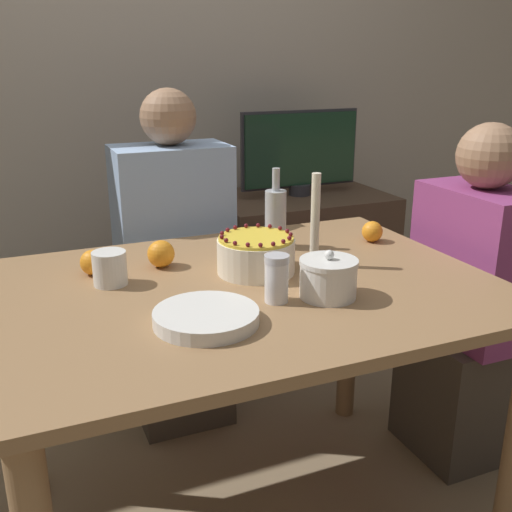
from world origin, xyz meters
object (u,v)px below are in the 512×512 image
sugar_bowl (328,278)px  sugar_shaker (277,278)px  candle (315,229)px  person_woman_floral (470,319)px  cake (256,255)px  bottle (276,217)px  person_man_blue_shirt (176,284)px  tv_monitor (300,151)px

sugar_bowl → sugar_shaker: bearing=170.0°
candle → person_woman_floral: bearing=1.2°
sugar_bowl → person_woman_floral: 0.80m
cake → bottle: bearing=52.5°
candle → person_woman_floral: person_woman_floral is taller
cake → person_man_blue_shirt: bearing=96.7°
sugar_bowl → person_woman_floral: size_ratio=0.12×
cake → person_woman_floral: person_woman_floral is taller
cake → bottle: size_ratio=0.86×
bottle → tv_monitor: 0.97m
sugar_bowl → candle: bearing=70.3°
person_woman_floral → candle: bearing=91.2°
sugar_shaker → person_woman_floral: (0.82, 0.21, -0.34)m
tv_monitor → cake: bearing=-122.5°
tv_monitor → sugar_bowl: bearing=-113.9°
tv_monitor → sugar_shaker: bearing=-119.1°
sugar_shaker → person_man_blue_shirt: bearing=92.5°
cake → candle: 0.18m
sugar_shaker → tv_monitor: size_ratio=0.20×
sugar_shaker → sugar_bowl: bearing=-10.0°
sugar_bowl → person_man_blue_shirt: person_man_blue_shirt is taller
sugar_bowl → sugar_shaker: size_ratio=1.22×
cake → person_woman_floral: size_ratio=0.18×
cake → sugar_bowl: (0.09, -0.23, -0.00)m
sugar_shaker → person_man_blue_shirt: person_man_blue_shirt is taller
cake → sugar_bowl: bearing=-67.9°
sugar_shaker → bottle: (0.18, 0.40, 0.03)m
candle → sugar_shaker: bearing=-136.6°
bottle → person_man_blue_shirt: bearing=117.6°
sugar_shaker → cake: bearing=80.5°
cake → candle: (0.17, -0.01, 0.06)m
person_man_blue_shirt → tv_monitor: bearing=-149.9°
sugar_bowl → sugar_shaker: sugar_bowl is taller
sugar_shaker → candle: (0.21, 0.20, 0.05)m
cake → candle: bearing=-4.3°
candle → person_man_blue_shirt: bearing=111.6°
person_man_blue_shirt → tv_monitor: (0.72, 0.42, 0.39)m
cake → tv_monitor: tv_monitor is taller
person_man_blue_shirt → bottle: bearing=117.6°
sugar_shaker → candle: size_ratio=0.45×
cake → candle: size_ratio=0.80×
tv_monitor → person_man_blue_shirt: bearing=-149.9°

